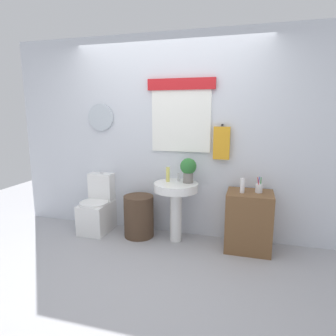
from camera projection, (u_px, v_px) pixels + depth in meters
name	position (u px, v px, depth m)	size (l,w,h in m)	color
ground_plane	(139.00, 272.00, 3.04)	(8.00, 8.00, 0.00)	#A3A3A8
back_wall	(170.00, 137.00, 3.87)	(4.40, 0.18, 2.60)	silver
toilet	(98.00, 209.00, 4.07)	(0.38, 0.51, 0.80)	white
laundry_hamper	(139.00, 216.00, 3.88)	(0.39, 0.39, 0.55)	#4C3828
pedestal_sink	(176.00, 197.00, 3.69)	(0.55, 0.55, 0.76)	white
faucet	(178.00, 177.00, 3.76)	(0.03, 0.03, 0.10)	silver
wooden_cabinet	(249.00, 221.00, 3.49)	(0.53, 0.44, 0.71)	brown
soap_bottle	(168.00, 174.00, 3.71)	(0.05, 0.05, 0.19)	#DBD166
potted_plant	(188.00, 168.00, 3.64)	(0.20, 0.20, 0.31)	slate
lotion_bottle	(242.00, 186.00, 3.39)	(0.05, 0.05, 0.17)	white
toothbrush_cup	(259.00, 188.00, 3.41)	(0.08, 0.08, 0.19)	silver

